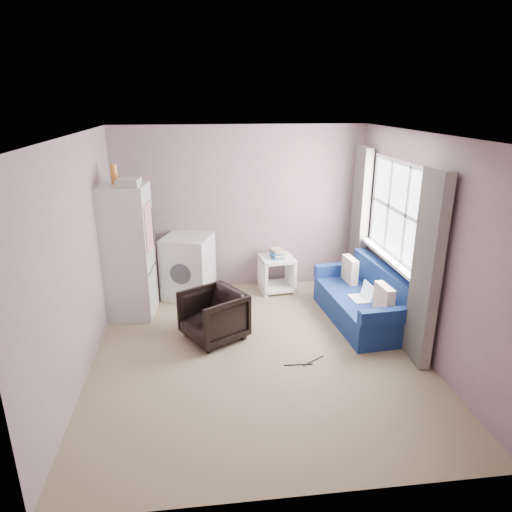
# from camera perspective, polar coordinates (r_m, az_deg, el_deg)

# --- Properties ---
(room) EXTENTS (3.84, 4.24, 2.54)m
(room) POSITION_cam_1_polar(r_m,az_deg,el_deg) (5.01, 0.48, 0.52)
(room) COLOR #947F61
(room) RESTS_ON ground
(armchair) EXTENTS (0.88, 0.89, 0.69)m
(armchair) POSITION_cam_1_polar(r_m,az_deg,el_deg) (5.69, -5.36, -7.15)
(armchair) COLOR black
(armchair) RESTS_ON ground
(fridge) EXTENTS (0.69, 0.67, 2.06)m
(fridge) POSITION_cam_1_polar(r_m,az_deg,el_deg) (6.32, -15.79, 0.58)
(fridge) COLOR silver
(fridge) RESTS_ON ground
(washing_machine) EXTENTS (0.84, 0.84, 0.94)m
(washing_machine) POSITION_cam_1_polar(r_m,az_deg,el_deg) (6.90, -8.47, -1.14)
(washing_machine) COLOR silver
(washing_machine) RESTS_ON ground
(side_table) EXTENTS (0.55, 0.55, 0.68)m
(side_table) POSITION_cam_1_polar(r_m,az_deg,el_deg) (7.07, 2.61, -1.91)
(side_table) COLOR white
(side_table) RESTS_ON ground
(sofa) EXTENTS (0.90, 1.75, 0.75)m
(sofa) POSITION_cam_1_polar(r_m,az_deg,el_deg) (6.31, 13.40, -5.55)
(sofa) COLOR navy
(sofa) RESTS_ON ground
(window_dressing) EXTENTS (0.17, 2.62, 2.18)m
(window_dressing) POSITION_cam_1_polar(r_m,az_deg,el_deg) (6.16, 16.14, 1.88)
(window_dressing) COLOR white
(window_dressing) RESTS_ON ground
(floor_cables) EXTENTS (0.49, 0.19, 0.01)m
(floor_cables) POSITION_cam_1_polar(r_m,az_deg,el_deg) (5.35, 6.26, -13.11)
(floor_cables) COLOR black
(floor_cables) RESTS_ON ground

